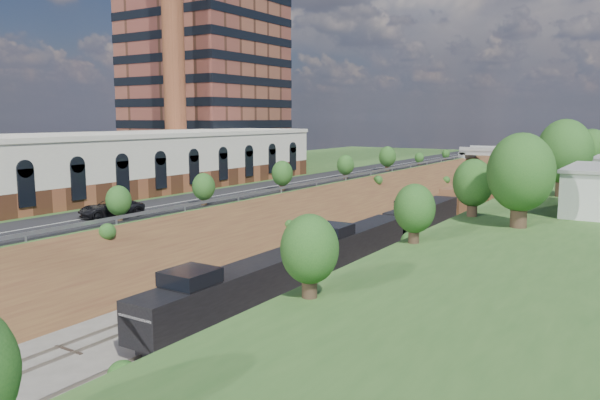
# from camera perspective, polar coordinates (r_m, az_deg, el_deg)

# --- Properties ---
(platform_left) EXTENTS (44.00, 180.00, 5.00)m
(platform_left) POSITION_cam_1_polar(r_m,az_deg,el_deg) (91.70, -8.75, 0.91)
(platform_left) COLOR #345D26
(platform_left) RESTS_ON ground
(embankment_left) EXTENTS (10.00, 180.00, 10.00)m
(embankment_left) POSITION_cam_1_polar(r_m,az_deg,el_deg) (79.49, 3.34, -1.93)
(embankment_left) COLOR brown
(embankment_left) RESTS_ON ground
(embankment_right) EXTENTS (10.00, 180.00, 10.00)m
(embankment_right) POSITION_cam_1_polar(r_m,az_deg,el_deg) (71.66, 18.94, -3.47)
(embankment_right) COLOR brown
(embankment_right) RESTS_ON ground
(rail_left_track) EXTENTS (1.58, 180.00, 0.18)m
(rail_left_track) POSITION_cam_1_polar(r_m,az_deg,el_deg) (75.83, 8.90, -2.43)
(rail_left_track) COLOR gray
(rail_left_track) RESTS_ON ground
(rail_right_track) EXTENTS (1.58, 180.00, 0.18)m
(rail_right_track) POSITION_cam_1_polar(r_m,az_deg,el_deg) (73.96, 12.60, -2.80)
(rail_right_track) COLOR gray
(rail_right_track) RESTS_ON ground
(road) EXTENTS (8.00, 180.00, 0.10)m
(road) POSITION_cam_1_polar(r_m,az_deg,el_deg) (81.03, 0.59, 1.88)
(road) COLOR black
(road) RESTS_ON platform_left
(guardrail) EXTENTS (0.10, 171.00, 0.70)m
(guardrail) POSITION_cam_1_polar(r_m,az_deg,el_deg) (78.74, 3.05, 2.06)
(guardrail) COLOR #99999E
(guardrail) RESTS_ON platform_left
(commercial_building) EXTENTS (14.30, 62.30, 7.00)m
(commercial_building) POSITION_cam_1_polar(r_m,az_deg,el_deg) (72.14, -17.37, 3.51)
(commercial_building) COLOR brown
(commercial_building) RESTS_ON platform_left
(highrise_tower) EXTENTS (22.00, 22.00, 53.90)m
(highrise_tower) POSITION_cam_1_polar(r_m,az_deg,el_deg) (108.96, -9.35, 18.06)
(highrise_tower) COLOR brown
(highrise_tower) RESTS_ON platform_left
(smokestack) EXTENTS (3.20, 3.20, 40.00)m
(smokestack) POSITION_cam_1_polar(r_m,az_deg,el_deg) (90.79, -12.26, 14.99)
(smokestack) COLOR brown
(smokestack) RESTS_ON platform_left
(overpass) EXTENTS (24.50, 8.30, 7.40)m
(overpass) POSITION_cam_1_polar(r_m,az_deg,el_deg) (133.54, 20.70, 3.74)
(overpass) COLOR gray
(overpass) RESTS_ON ground
(tree_right_large) EXTENTS (5.25, 5.25, 7.61)m
(tree_right_large) POSITION_cam_1_polar(r_m,az_deg,el_deg) (49.69, 20.74, 2.46)
(tree_right_large) COLOR #473323
(tree_right_large) RESTS_ON platform_right
(tree_left_crest) EXTENTS (2.45, 2.45, 3.55)m
(tree_left_crest) POSITION_cam_1_polar(r_m,az_deg,el_deg) (48.54, -21.07, -0.47)
(tree_left_crest) COLOR #473323
(tree_left_crest) RESTS_ON platform_left
(freight_train) EXTENTS (2.83, 129.54, 4.55)m
(freight_train) POSITION_cam_1_polar(r_m,az_deg,el_deg) (92.59, 16.88, 0.69)
(freight_train) COLOR black
(freight_train) RESTS_ON ground
(suv) EXTENTS (4.35, 6.09, 1.54)m
(suv) POSITION_cam_1_polar(r_m,az_deg,el_deg) (53.99, -17.94, -0.76)
(suv) COLOR black
(suv) RESTS_ON road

